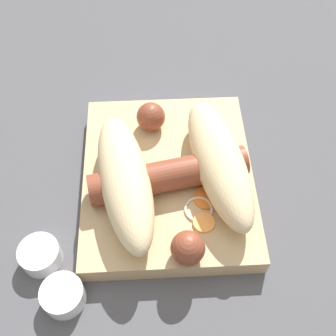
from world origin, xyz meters
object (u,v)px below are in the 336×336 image
at_px(food_tray, 168,179).
at_px(sausage, 167,176).
at_px(condiment_cup_far, 63,296).
at_px(condiment_cup_near, 41,256).
at_px(bread_roll, 173,171).

distance_m(food_tray, sausage, 0.03).
bearing_deg(condiment_cup_far, condiment_cup_near, -147.72).
relative_size(sausage, condiment_cup_near, 4.77).
bearing_deg(condiment_cup_near, condiment_cup_far, 32.28).
height_order(sausage, condiment_cup_near, sausage).
xyz_separation_m(bread_roll, sausage, (0.00, -0.01, -0.01)).
height_order(bread_roll, condiment_cup_near, bread_roll).
xyz_separation_m(sausage, condiment_cup_near, (0.07, -0.14, -0.03)).
height_order(food_tray, condiment_cup_far, food_tray).
bearing_deg(food_tray, condiment_cup_far, -40.09).
distance_m(sausage, condiment_cup_far, 0.17).
xyz_separation_m(food_tray, condiment_cup_far, (0.13, -0.11, -0.00)).
height_order(food_tray, bread_roll, bread_roll).
height_order(food_tray, condiment_cup_near, food_tray).
xyz_separation_m(bread_roll, condiment_cup_far, (0.12, -0.12, -0.04)).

